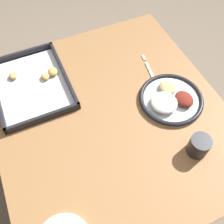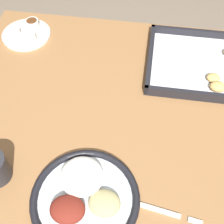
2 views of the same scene
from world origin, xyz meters
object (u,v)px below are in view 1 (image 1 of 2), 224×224
at_px(dinner_plate, 171,99).
at_px(fork, 151,73).
at_px(baking_tray, 32,84).
at_px(drinking_cup, 199,146).

height_order(dinner_plate, fork, dinner_plate).
relative_size(dinner_plate, baking_tray, 0.68).
bearing_deg(baking_tray, fork, -105.99).
distance_m(dinner_plate, drinking_cup, 0.24).
bearing_deg(drinking_cup, dinner_plate, -6.92).
bearing_deg(fork, dinner_plate, -171.67).
height_order(fork, baking_tray, baking_tray).
height_order(dinner_plate, baking_tray, dinner_plate).
relative_size(baking_tray, drinking_cup, 5.02).
relative_size(fork, baking_tray, 0.53).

